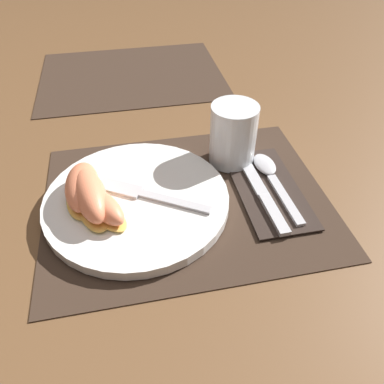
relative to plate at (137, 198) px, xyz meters
The scene contains 12 objects.
ground_plane 0.08m from the plate, ahead, with size 3.00×3.00×0.00m, color brown.
placemat 0.08m from the plate, ahead, with size 0.44×0.34×0.00m.
placemat_far 0.46m from the plate, 86.54° to the left, with size 0.44×0.34×0.00m.
plate is the anchor object (origin of this frame).
juice_glass 0.19m from the plate, 24.00° to the left, with size 0.08×0.08×0.10m.
napkin 0.21m from the plate, ahead, with size 0.10×0.20×0.00m.
knife 0.19m from the plate, ahead, with size 0.03×0.21×0.01m.
spoon 0.22m from the plate, ahead, with size 0.04×0.17×0.01m.
fork 0.02m from the plate, 20.38° to the right, with size 0.17×0.11×0.00m.
citrus_wedge_0 0.08m from the plate, behind, with size 0.06×0.11×0.04m.
citrus_wedge_1 0.07m from the plate, 168.95° to the right, with size 0.07×0.13×0.05m.
citrus_wedge_2 0.06m from the plate, 148.03° to the right, with size 0.09×0.11×0.04m.
Camera 1 is at (-0.08, -0.42, 0.40)m, focal length 35.00 mm.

